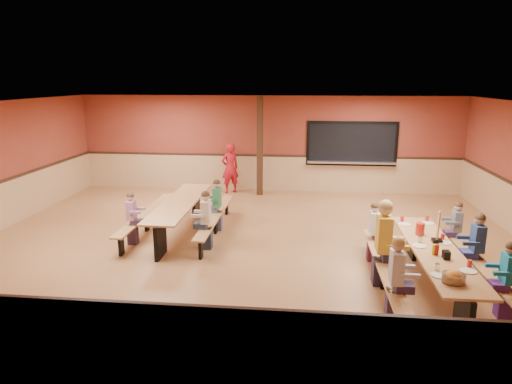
# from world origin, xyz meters

# --- Properties ---
(ground) EXTENTS (12.00, 12.00, 0.00)m
(ground) POSITION_xyz_m (0.00, 0.00, 0.00)
(ground) COLOR brown
(ground) RESTS_ON ground
(room_envelope) EXTENTS (12.04, 10.04, 3.02)m
(room_envelope) POSITION_xyz_m (0.00, 0.00, 0.69)
(room_envelope) COLOR brown
(room_envelope) RESTS_ON ground
(kitchen_pass_through) EXTENTS (2.78, 0.28, 1.38)m
(kitchen_pass_through) POSITION_xyz_m (2.60, 4.96, 1.49)
(kitchen_pass_through) COLOR black
(kitchen_pass_through) RESTS_ON ground
(structural_post) EXTENTS (0.18, 0.18, 3.00)m
(structural_post) POSITION_xyz_m (-0.20, 4.40, 1.50)
(structural_post) COLOR black
(structural_post) RESTS_ON ground
(cafeteria_table_main) EXTENTS (1.91, 3.70, 0.74)m
(cafeteria_table_main) POSITION_xyz_m (3.35, -1.87, 0.53)
(cafeteria_table_main) COLOR #B07B46
(cafeteria_table_main) RESTS_ON ground
(cafeteria_table_second) EXTENTS (1.91, 3.70, 0.74)m
(cafeteria_table_second) POSITION_xyz_m (-1.69, 0.64, 0.53)
(cafeteria_table_second) COLOR #B07B46
(cafeteria_table_second) RESTS_ON ground
(seated_child_white_left) EXTENTS (0.39, 0.32, 1.26)m
(seated_child_white_left) POSITION_xyz_m (2.53, -2.90, 0.63)
(seated_child_white_left) COLOR silver
(seated_child_white_left) RESTS_ON ground
(seated_adult_yellow) EXTENTS (0.51, 0.41, 1.49)m
(seated_adult_yellow) POSITION_xyz_m (2.53, -1.72, 0.75)
(seated_adult_yellow) COLOR gold
(seated_adult_yellow) RESTS_ON ground
(seated_child_grey_left) EXTENTS (0.35, 0.28, 1.16)m
(seated_child_grey_left) POSITION_xyz_m (2.53, -0.65, 0.58)
(seated_child_grey_left) COLOR white
(seated_child_grey_left) RESTS_ON ground
(seated_child_teal_right) EXTENTS (0.35, 0.29, 1.17)m
(seated_child_teal_right) POSITION_xyz_m (4.18, -2.70, 0.59)
(seated_child_teal_right) COLOR #167397
(seated_child_teal_right) RESTS_ON ground
(seated_child_navy_right) EXTENTS (0.38, 0.31, 1.24)m
(seated_child_navy_right) POSITION_xyz_m (4.18, -1.44, 0.62)
(seated_child_navy_right) COLOR navy
(seated_child_navy_right) RESTS_ON ground
(seated_child_char_right) EXTENTS (0.33, 0.27, 1.14)m
(seated_child_char_right) POSITION_xyz_m (4.18, -0.32, 0.57)
(seated_child_char_right) COLOR #585B63
(seated_child_char_right) RESTS_ON ground
(seated_child_purple_sec) EXTENTS (0.33, 0.27, 1.13)m
(seated_child_purple_sec) POSITION_xyz_m (-2.52, -0.25, 0.57)
(seated_child_purple_sec) COLOR #A16C91
(seated_child_purple_sec) RESTS_ON ground
(seated_child_green_sec) EXTENTS (0.37, 0.30, 1.20)m
(seated_child_green_sec) POSITION_xyz_m (-0.87, 0.88, 0.60)
(seated_child_green_sec) COLOR #2B6A45
(seated_child_green_sec) RESTS_ON ground
(seated_child_tan_sec) EXTENTS (0.38, 0.31, 1.23)m
(seated_child_tan_sec) POSITION_xyz_m (-0.87, -0.35, 0.61)
(seated_child_tan_sec) COLOR beige
(seated_child_tan_sec) RESTS_ON ground
(standing_woman) EXTENTS (0.69, 0.62, 1.57)m
(standing_woman) POSITION_xyz_m (-1.15, 4.55, 0.79)
(standing_woman) COLOR #B31420
(standing_woman) RESTS_ON ground
(punch_pitcher) EXTENTS (0.16, 0.16, 0.22)m
(punch_pitcher) POSITION_xyz_m (3.27, -1.16, 0.85)
(punch_pitcher) COLOR red
(punch_pitcher) RESTS_ON cafeteria_table_main
(chip_bowl) EXTENTS (0.32, 0.32, 0.15)m
(chip_bowl) POSITION_xyz_m (3.25, -3.17, 0.81)
(chip_bowl) COLOR orange
(chip_bowl) RESTS_ON cafeteria_table_main
(napkin_dispenser) EXTENTS (0.10, 0.14, 0.13)m
(napkin_dispenser) POSITION_xyz_m (3.41, -2.30, 0.80)
(napkin_dispenser) COLOR black
(napkin_dispenser) RESTS_ON cafeteria_table_main
(condiment_mustard) EXTENTS (0.06, 0.06, 0.17)m
(condiment_mustard) POSITION_xyz_m (3.26, -2.13, 0.82)
(condiment_mustard) COLOR yellow
(condiment_mustard) RESTS_ON cafeteria_table_main
(condiment_ketchup) EXTENTS (0.06, 0.06, 0.17)m
(condiment_ketchup) POSITION_xyz_m (3.31, -2.14, 0.82)
(condiment_ketchup) COLOR #B2140F
(condiment_ketchup) RESTS_ON cafeteria_table_main
(table_paddle) EXTENTS (0.16, 0.16, 0.56)m
(table_paddle) POSITION_xyz_m (3.47, -1.54, 0.88)
(table_paddle) COLOR black
(table_paddle) RESTS_ON cafeteria_table_main
(place_settings) EXTENTS (0.65, 3.30, 0.11)m
(place_settings) POSITION_xyz_m (3.35, -1.87, 0.80)
(place_settings) COLOR beige
(place_settings) RESTS_ON cafeteria_table_main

